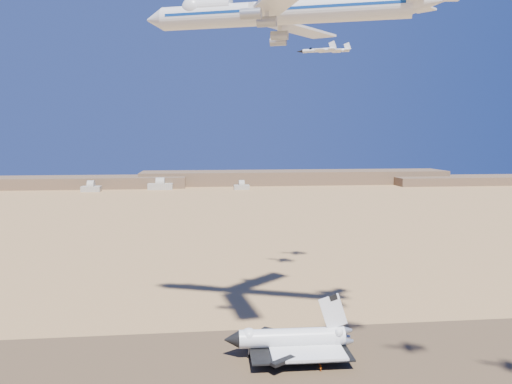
{
  "coord_description": "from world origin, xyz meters",
  "views": [
    {
      "loc": [
        -10.09,
        -137.67,
        65.48
      ],
      "look_at": [
        6.11,
        8.0,
        49.09
      ],
      "focal_mm": 35.0,
      "sensor_mm": 36.0,
      "label": 1
    }
  ],
  "objects": [
    {
      "name": "ground",
      "position": [
        0.0,
        0.0,
        0.0
      ],
      "size": [
        1200.0,
        1200.0,
        0.0
      ],
      "primitive_type": "plane",
      "color": "tan",
      "rests_on": "ground"
    },
    {
      "name": "runway",
      "position": [
        0.0,
        0.0,
        0.03
      ],
      "size": [
        600.0,
        50.0,
        0.06
      ],
      "primitive_type": "cube",
      "color": "brown",
      "rests_on": "ground"
    },
    {
      "name": "ridgeline",
      "position": [
        65.32,
        527.31,
        7.63
      ],
      "size": [
        960.0,
        90.0,
        18.0
      ],
      "color": "brown",
      "rests_on": "ground"
    },
    {
      "name": "hangars",
      "position": [
        -64.0,
        478.43,
        4.83
      ],
      "size": [
        200.5,
        29.5,
        30.0
      ],
      "color": "#A6A093",
      "rests_on": "ground"
    },
    {
      "name": "shuttle",
      "position": [
        15.98,
        3.16,
        5.1
      ],
      "size": [
        38.48,
        23.9,
        18.99
      ],
      "rotation": [
        0.0,
        0.0,
        -0.02
      ],
      "color": "white",
      "rests_on": "runway"
    },
    {
      "name": "carrier_747",
      "position": [
        10.71,
        7.55,
        100.39
      ],
      "size": [
        83.9,
        62.11,
        21.14
      ],
      "rotation": [
        0.0,
        0.0,
        -0.34
      ],
      "color": "silver"
    },
    {
      "name": "crew_a",
      "position": [
        24.17,
        -1.9,
        0.87
      ],
      "size": [
        0.49,
        0.65,
        1.61
      ],
      "primitive_type": "imported",
      "rotation": [
        0.0,
        0.0,
        1.77
      ],
      "color": "#C44F0B",
      "rests_on": "runway"
    },
    {
      "name": "crew_b",
      "position": [
        22.67,
        -7.36,
        0.96
      ],
      "size": [
        0.84,
        1.0,
        1.79
      ],
      "primitive_type": "imported",
      "rotation": [
        0.0,
        0.0,
        2.04
      ],
      "color": "#C44F0B",
      "rests_on": "runway"
    },
    {
      "name": "crew_c",
      "position": [
        23.03,
        -4.68,
        0.95
      ],
      "size": [
        1.12,
        1.12,
        1.79
      ],
      "primitive_type": "imported",
      "rotation": [
        0.0,
        0.0,
        2.37
      ],
      "color": "#C44F0B",
      "rests_on": "runway"
    },
    {
      "name": "chase_jet_d",
      "position": [
        36.31,
        59.45,
        99.21
      ],
      "size": [
        15.28,
        10.25,
        4.03
      ],
      "rotation": [
        0.0,
        0.0,
        -0.49
      ],
      "color": "silver"
    },
    {
      "name": "chase_jet_e",
      "position": [
        46.24,
        72.96,
        101.6
      ],
      "size": [
        15.6,
        8.96,
        3.95
      ],
      "rotation": [
        0.0,
        0.0,
        -0.24
      ],
      "color": "silver"
    }
  ]
}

